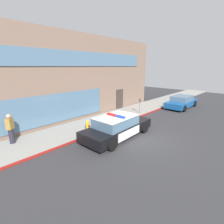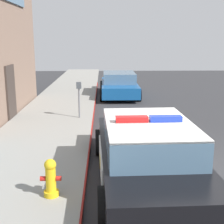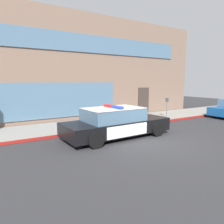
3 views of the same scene
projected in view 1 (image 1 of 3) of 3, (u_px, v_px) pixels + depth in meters
name	position (u px, v px, depth m)	size (l,w,h in m)	color
ground	(141.00, 138.00, 10.56)	(48.00, 48.00, 0.00)	#303033
sidewalk	(98.00, 122.00, 13.18)	(48.00, 3.01, 0.15)	gray
curb_red_paint	(112.00, 127.00, 12.18)	(28.80, 0.04, 0.14)	maroon
storefront_building	(22.00, 77.00, 15.39)	(23.17, 11.85, 6.83)	#7A6051
police_cruiser	(117.00, 127.00, 10.52)	(5.10, 2.27, 1.49)	black
fire_hydrant	(88.00, 126.00, 11.21)	(0.34, 0.39, 0.73)	gold
car_down_street	(181.00, 102.00, 18.07)	(4.67, 2.07, 1.29)	#144C8C
pedestrian_on_sidewalk	(10.00, 129.00, 9.25)	(0.47, 0.47, 1.71)	#23232D
parking_meter	(140.00, 103.00, 15.28)	(0.12, 0.18, 1.34)	slate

